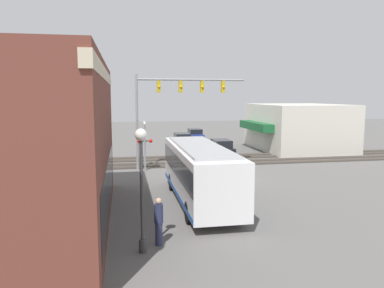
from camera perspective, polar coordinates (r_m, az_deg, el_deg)
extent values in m
plane|color=#605E5B|center=(26.18, 4.83, -5.32)|extent=(120.00, 120.00, 0.00)
cube|color=beige|center=(16.99, -13.61, 10.24)|extent=(14.66, 0.36, 0.50)
cube|color=black|center=(17.42, -12.79, -6.19)|extent=(12.14, 0.12, 2.20)
cube|color=beige|center=(41.81, 15.87, 2.52)|extent=(10.51, 8.46, 4.84)
cube|color=#19592D|center=(39.91, 9.70, 2.73)|extent=(7.36, 1.20, 0.80)
cube|color=white|center=(20.14, 1.14, -4.15)|extent=(10.11, 2.55, 2.57)
cube|color=black|center=(20.07, 1.15, -3.07)|extent=(9.91, 2.59, 1.08)
cube|color=#194CA5|center=(20.40, 1.14, -7.22)|extent=(9.91, 2.58, 0.24)
cube|color=#A5A8AA|center=(19.92, 1.15, -0.35)|extent=(8.60, 2.17, 0.12)
cylinder|color=black|center=(23.14, -0.29, -5.71)|extent=(1.00, 2.57, 1.00)
cylinder|color=black|center=(17.37, 3.33, -10.17)|extent=(1.00, 2.57, 1.00)
cylinder|color=gray|center=(29.12, -8.38, 3.25)|extent=(0.20, 0.20, 7.38)
cylinder|color=gray|center=(29.54, -0.11, 9.77)|extent=(0.16, 8.51, 0.16)
cube|color=gold|center=(29.17, -5.10, 8.69)|extent=(0.30, 0.27, 0.90)
sphere|color=yellow|center=(29.01, -5.07, 8.70)|extent=(0.20, 0.20, 0.20)
cube|color=gold|center=(29.38, -1.76, 8.71)|extent=(0.30, 0.27, 0.90)
sphere|color=yellow|center=(29.22, -1.71, 8.72)|extent=(0.20, 0.20, 0.20)
cube|color=gold|center=(29.69, 1.53, 8.70)|extent=(0.30, 0.27, 0.90)
sphere|color=yellow|center=(29.53, 1.59, 8.70)|extent=(0.20, 0.20, 0.20)
cube|color=gold|center=(30.09, 4.73, 8.66)|extent=(0.30, 0.27, 0.90)
sphere|color=yellow|center=(29.93, 4.82, 8.66)|extent=(0.20, 0.20, 0.20)
cylinder|color=gray|center=(28.88, -7.19, -0.53)|extent=(0.14, 0.14, 3.60)
cube|color=white|center=(28.73, -7.23, 2.04)|extent=(1.41, 0.06, 1.41)
cube|color=white|center=(28.73, -7.23, 2.04)|extent=(1.41, 0.06, 1.41)
cylinder|color=#38383A|center=(28.82, -7.21, 0.45)|extent=(0.08, 0.90, 0.08)
sphere|color=red|center=(28.80, -6.31, 0.46)|extent=(0.28, 0.28, 0.28)
sphere|color=red|center=(28.75, -8.10, 0.42)|extent=(0.28, 0.28, 0.28)
cylinder|color=#38383A|center=(14.36, -7.52, -15.11)|extent=(0.28, 0.28, 0.50)
cylinder|color=#38383A|center=(13.77, -7.64, -8.09)|extent=(0.12, 0.12, 4.14)
sphere|color=white|center=(13.35, -7.81, 1.43)|extent=(0.44, 0.44, 0.44)
cube|color=#332D28|center=(31.89, 1.99, -2.99)|extent=(2.60, 60.00, 0.03)
cube|color=#6B6056|center=(31.19, 2.27, -3.11)|extent=(0.07, 60.00, 0.15)
cube|color=#6B6056|center=(32.56, 1.72, -2.66)|extent=(0.07, 60.00, 0.15)
cube|color=#332D28|center=(34.97, 0.86, -2.07)|extent=(2.60, 60.00, 0.03)
cube|color=#6B6056|center=(34.27, 1.09, -2.16)|extent=(0.07, 60.00, 0.15)
cube|color=#6B6056|center=(35.66, 0.63, -1.79)|extent=(0.07, 60.00, 0.15)
cube|color=black|center=(36.78, 4.42, -0.80)|extent=(4.32, 1.80, 0.57)
cube|color=black|center=(36.49, 4.52, 0.12)|extent=(2.38, 1.62, 0.67)
cylinder|color=black|center=(38.09, 3.90, -0.84)|extent=(0.64, 1.82, 0.64)
cylinder|color=black|center=(35.53, 4.97, -1.45)|extent=(0.64, 1.82, 0.64)
cube|color=silver|center=(42.96, -1.58, 0.40)|extent=(4.44, 1.80, 0.58)
cube|color=black|center=(42.67, -1.53, 1.21)|extent=(2.44, 1.62, 0.69)
cylinder|color=black|center=(44.33, -1.85, 0.32)|extent=(0.64, 1.82, 0.64)
cylinder|color=black|center=(41.64, -1.28, -0.13)|extent=(0.64, 1.82, 0.64)
cube|color=navy|center=(49.96, 0.42, 1.34)|extent=(4.23, 1.80, 0.51)
cube|color=black|center=(49.70, 0.46, 1.97)|extent=(2.33, 1.62, 0.63)
cylinder|color=black|center=(51.26, 0.14, 1.27)|extent=(0.64, 1.82, 0.64)
cylinder|color=black|center=(48.70, 0.71, 0.95)|extent=(0.64, 1.82, 0.64)
cylinder|color=#473828|center=(23.39, 4.47, -5.73)|extent=(0.28, 0.28, 0.88)
cylinder|color=#4C4C51|center=(23.23, 4.49, -3.79)|extent=(0.34, 0.34, 0.74)
sphere|color=tan|center=(23.14, 4.50, -2.60)|extent=(0.24, 0.24, 0.24)
cylinder|color=#2D3351|center=(14.86, -5.07, -13.49)|extent=(0.28, 0.28, 0.89)
cylinder|color=#262D4C|center=(14.59, -5.11, -10.50)|extent=(0.34, 0.34, 0.74)
sphere|color=tan|center=(14.45, -5.13, -8.65)|extent=(0.24, 0.24, 0.24)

